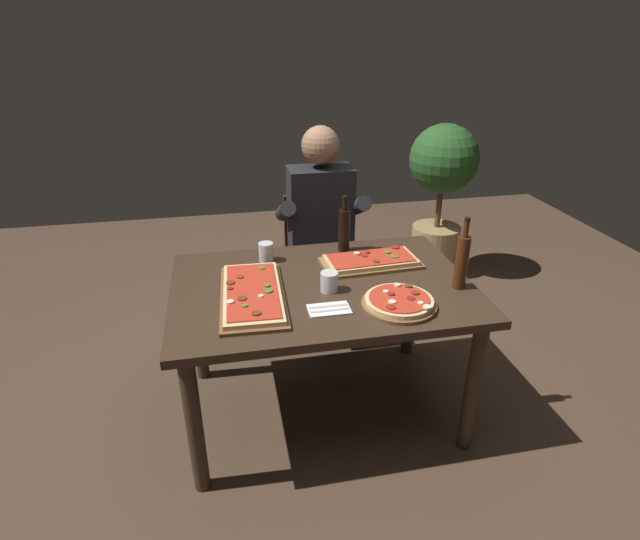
{
  "coord_description": "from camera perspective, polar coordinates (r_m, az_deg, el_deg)",
  "views": [
    {
      "loc": [
        -0.43,
        -2.06,
        1.84
      ],
      "look_at": [
        0.0,
        0.05,
        0.79
      ],
      "focal_mm": 28.36,
      "sensor_mm": 36.0,
      "label": 1
    }
  ],
  "objects": [
    {
      "name": "ground_plane",
      "position": [
        2.8,
        0.21,
        -15.17
      ],
      "size": [
        6.4,
        6.4,
        0.0
      ],
      "primitive_type": "plane",
      "color": "#4C3828"
    },
    {
      "name": "dining_table",
      "position": [
        2.42,
        0.23,
        -3.6
      ],
      "size": [
        1.4,
        0.96,
        0.74
      ],
      "color": "#3D2B1E",
      "rests_on": "ground_plane"
    },
    {
      "name": "pizza_rectangular_front",
      "position": [
        2.57,
        5.76,
        1.01
      ],
      "size": [
        0.51,
        0.27,
        0.05
      ],
      "color": "brown",
      "rests_on": "dining_table"
    },
    {
      "name": "pizza_rectangular_left",
      "position": [
        2.27,
        -7.65,
        -2.7
      ],
      "size": [
        0.31,
        0.62,
        0.05
      ],
      "color": "brown",
      "rests_on": "dining_table"
    },
    {
      "name": "pizza_round_far",
      "position": [
        2.21,
        8.91,
        -3.59
      ],
      "size": [
        0.33,
        0.33,
        0.05
      ],
      "color": "brown",
      "rests_on": "dining_table"
    },
    {
      "name": "wine_bottle_dark",
      "position": [
        2.69,
        2.72,
        4.67
      ],
      "size": [
        0.06,
        0.06,
        0.3
      ],
      "color": "black",
      "rests_on": "dining_table"
    },
    {
      "name": "oil_bottle_amber",
      "position": [
        2.38,
        15.72,
        1.01
      ],
      "size": [
        0.06,
        0.06,
        0.34
      ],
      "color": "#47230F",
      "rests_on": "dining_table"
    },
    {
      "name": "tumbler_near_camera",
      "position": [
        2.6,
        -6.11,
        2.03
      ],
      "size": [
        0.08,
        0.08,
        0.1
      ],
      "color": "silver",
      "rests_on": "dining_table"
    },
    {
      "name": "tumbler_far_side",
      "position": [
        2.3,
        1.05,
        -1.33
      ],
      "size": [
        0.08,
        0.08,
        0.09
      ],
      "color": "silver",
      "rests_on": "dining_table"
    },
    {
      "name": "napkin_cutlery_set",
      "position": [
        2.16,
        1.04,
        -4.46
      ],
      "size": [
        0.18,
        0.11,
        0.01
      ],
      "color": "white",
      "rests_on": "dining_table"
    },
    {
      "name": "diner_chair",
      "position": [
        3.27,
        -0.22,
        1.5
      ],
      "size": [
        0.44,
        0.44,
        0.87
      ],
      "color": "#3D2B1E",
      "rests_on": "ground_plane"
    },
    {
      "name": "seated_diner",
      "position": [
        3.06,
        0.21,
        4.96
      ],
      "size": [
        0.53,
        0.41,
        1.33
      ],
      "color": "#23232D",
      "rests_on": "ground_plane"
    },
    {
      "name": "potted_plant_corner",
      "position": [
        4.04,
        13.5,
        9.12
      ],
      "size": [
        0.52,
        0.52,
        1.19
      ],
      "color": "tan",
      "rests_on": "ground_plane"
    }
  ]
}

